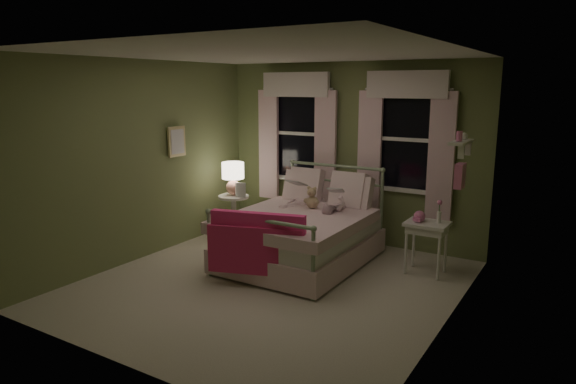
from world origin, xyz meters
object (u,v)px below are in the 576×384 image
Objects in this scene: bed at (302,234)px; nightstand_left at (234,210)px; table_lamp at (233,175)px; nightstand_right at (427,230)px; teddy_bear at (312,199)px; child_left at (300,183)px; child_right at (337,189)px.

nightstand_left is (-1.44, 0.44, 0.03)m from bed.
nightstand_right is (2.94, -0.01, -0.40)m from table_lamp.
table_lamp is (-1.44, 0.18, 0.16)m from teddy_bear.
nightstand_right is (1.50, 0.43, 0.17)m from bed.
child_left is 1.20× the size of nightstand_left.
nightstand_left is at bearing -90.00° from table_lamp.
child_right is at bearing 29.50° from teddy_bear.
table_lamp is 2.97m from nightstand_right.
nightstand_left is at bearing 15.41° from child_left.
nightstand_left is (-1.44, 0.18, -0.37)m from teddy_bear.
table_lamp is (-1.72, 0.02, 0.02)m from child_right.
child_right reaches higher than table_lamp.
nightstand_right is (1.50, 0.17, -0.24)m from teddy_bear.
table_lamp is at bearing 179.85° from nightstand_right.
teddy_bear is 0.61× the size of table_lamp.
nightstand_right is at bearing 179.01° from child_right.
table_lamp reaches higher than nightstand_left.
bed is at bearing -90.00° from teddy_bear.
teddy_bear is 1.52m from nightstand_right.
nightstand_left is at bearing 163.00° from bed.
child_right is (0.28, 0.42, 0.55)m from bed.
child_left is 1.58× the size of table_lamp.
teddy_bear is 1.50m from nightstand_left.
child_right is at bearing -0.66° from nightstand_left.
child_left reaches higher than bed.
table_lamp is at bearing 15.41° from child_left.
teddy_bear is at bearing -7.04° from nightstand_left.
child_right is 1.13× the size of nightstand_left.
teddy_bear is at bearing 27.93° from child_right.
bed is 1.57m from nightstand_right.
bed is 2.62× the size of child_left.
teddy_bear is 0.46× the size of nightstand_left.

